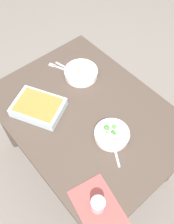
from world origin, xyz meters
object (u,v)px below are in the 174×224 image
(stew_bowl, at_px, (81,73))
(fork_on_table, at_px, (58,67))
(spoon_by_stew, at_px, (68,69))
(spoon_by_broccoli, at_px, (115,148))
(broccoli_bowl, at_px, (112,134))
(baking_dish, at_px, (38,107))
(drink_cup, at_px, (98,205))

(stew_bowl, height_order, fork_on_table, stew_bowl)
(spoon_by_stew, xyz_separation_m, spoon_by_broccoli, (-0.66, 0.19, 0.00))
(stew_bowl, relative_size, broccoli_bowl, 1.12)
(stew_bowl, distance_m, fork_on_table, 0.18)
(baking_dish, height_order, spoon_by_stew, baking_dish)
(spoon_by_stew, height_order, spoon_by_broccoli, same)
(drink_cup, relative_size, spoon_by_broccoli, 0.53)
(fork_on_table, bearing_deg, baking_dish, 125.22)
(broccoli_bowl, height_order, spoon_by_stew, broccoli_bowl)
(broccoli_bowl, relative_size, drink_cup, 2.42)
(broccoli_bowl, xyz_separation_m, spoon_by_stew, (0.60, -0.15, -0.03))
(stew_bowl, bearing_deg, drink_cup, 145.63)
(drink_cup, height_order, spoon_by_stew, drink_cup)
(spoon_by_broccoli, bearing_deg, baking_dish, 19.08)
(stew_bowl, xyz_separation_m, baking_dish, (-0.05, 0.39, 0.00))
(broccoli_bowl, height_order, spoon_by_broccoli, broccoli_bowl)
(drink_cup, height_order, fork_on_table, drink_cup)
(spoon_by_stew, xyz_separation_m, fork_on_table, (0.06, 0.05, -0.00))
(baking_dish, distance_m, drink_cup, 0.68)
(broccoli_bowl, bearing_deg, baking_dish, 26.29)
(drink_cup, height_order, spoon_by_broccoli, drink_cup)
(spoon_by_stew, bearing_deg, spoon_by_broccoli, 164.38)
(stew_bowl, relative_size, spoon_by_broccoli, 1.45)
(broccoli_bowl, height_order, drink_cup, drink_cup)
(baking_dish, bearing_deg, fork_on_table, -54.78)
(stew_bowl, height_order, spoon_by_broccoli, stew_bowl)
(fork_on_table, bearing_deg, spoon_by_broccoli, 168.99)
(broccoli_bowl, height_order, fork_on_table, broccoli_bowl)
(baking_dish, xyz_separation_m, drink_cup, (-0.68, 0.11, 0.00))
(baking_dish, relative_size, fork_on_table, 2.17)
(broccoli_bowl, xyz_separation_m, baking_dish, (0.43, 0.21, 0.00))
(baking_dish, height_order, drink_cup, drink_cup)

